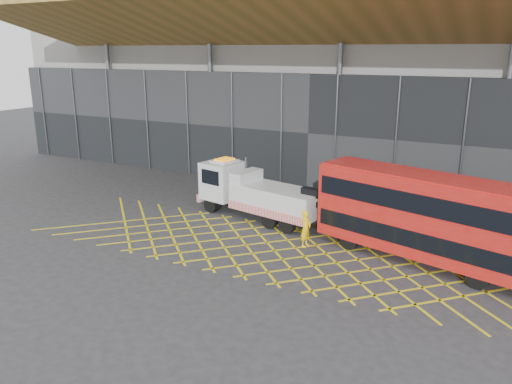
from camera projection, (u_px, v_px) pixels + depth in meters
The scene contains 6 objects.
ground_plane at pixel (194, 235), 26.77m from camera, with size 120.00×120.00×0.00m, color #2B2B2E.
road_markings at pixel (274, 250), 24.65m from camera, with size 26.36×7.16×0.01m.
construction_building at pixel (342, 57), 39.17m from camera, with size 55.00×23.97×18.00m.
recovery_truck at pixel (255, 193), 29.09m from camera, with size 9.48×3.89×3.29m.
bus_towed at pixel (424, 214), 22.79m from camera, with size 10.49×5.03×4.17m.
worker at pixel (306, 228), 24.98m from camera, with size 0.69×0.45×1.88m, color yellow.
Camera 1 is at (14.50, -20.77, 9.57)m, focal length 35.00 mm.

